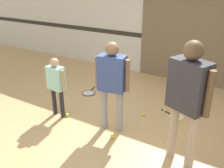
# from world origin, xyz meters

# --- Properties ---
(ground_plane) EXTENTS (16.00, 16.00, 0.00)m
(ground_plane) POSITION_xyz_m (0.00, 0.00, 0.00)
(ground_plane) COLOR tan
(wall_back) EXTENTS (16.00, 0.07, 3.20)m
(wall_back) POSITION_xyz_m (0.00, 3.12, 1.60)
(wall_back) COLOR silver
(wall_back) RESTS_ON ground_plane
(wall_panel) EXTENTS (3.38, 0.05, 2.31)m
(wall_panel) POSITION_xyz_m (0.96, 3.06, 1.16)
(wall_panel) COLOR #756047
(wall_panel) RESTS_ON ground_plane
(person_instructor) EXTENTS (0.58, 0.31, 1.56)m
(person_instructor) POSITION_xyz_m (0.05, 0.22, 0.96)
(person_instructor) COLOR gray
(person_instructor) RESTS_ON ground_plane
(person_student_left) EXTENTS (0.44, 0.20, 1.15)m
(person_student_left) POSITION_xyz_m (-1.07, 0.09, 0.71)
(person_student_left) COLOR #232328
(person_student_left) RESTS_ON ground_plane
(person_student_right) EXTENTS (0.63, 0.44, 1.78)m
(person_student_right) POSITION_xyz_m (1.31, 0.01, 1.10)
(person_student_right) COLOR tan
(person_student_right) RESTS_ON ground_plane
(racket_spare_on_floor) EXTENTS (0.53, 0.35, 0.03)m
(racket_spare_on_floor) POSITION_xyz_m (0.89, 1.19, 0.01)
(racket_spare_on_floor) COLOR #C6D838
(racket_spare_on_floor) RESTS_ON ground_plane
(racket_second_spare) EXTENTS (0.37, 0.55, 0.03)m
(racket_second_spare) POSITION_xyz_m (-1.16, 1.19, 0.01)
(racket_second_spare) COLOR #28282D
(racket_second_spare) RESTS_ON ground_plane
(tennis_ball_near_instructor) EXTENTS (0.07, 0.07, 0.07)m
(tennis_ball_near_instructor) POSITION_xyz_m (0.20, -0.02, 0.03)
(tennis_ball_near_instructor) COLOR #CCE038
(tennis_ball_near_instructor) RESTS_ON ground_plane
(tennis_ball_by_spare_racket) EXTENTS (0.07, 0.07, 0.07)m
(tennis_ball_by_spare_racket) POSITION_xyz_m (0.63, 1.28, 0.03)
(tennis_ball_by_spare_racket) COLOR #CCE038
(tennis_ball_by_spare_racket) RESTS_ON ground_plane
(tennis_ball_stray_left) EXTENTS (0.07, 0.07, 0.07)m
(tennis_ball_stray_left) POSITION_xyz_m (0.35, 0.89, 0.03)
(tennis_ball_stray_left) COLOR #CCE038
(tennis_ball_stray_left) RESTS_ON ground_plane
(tennis_ball_stray_right) EXTENTS (0.07, 0.07, 0.07)m
(tennis_ball_stray_right) POSITION_xyz_m (-0.90, 0.14, 0.03)
(tennis_ball_stray_right) COLOR #CCE038
(tennis_ball_stray_right) RESTS_ON ground_plane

